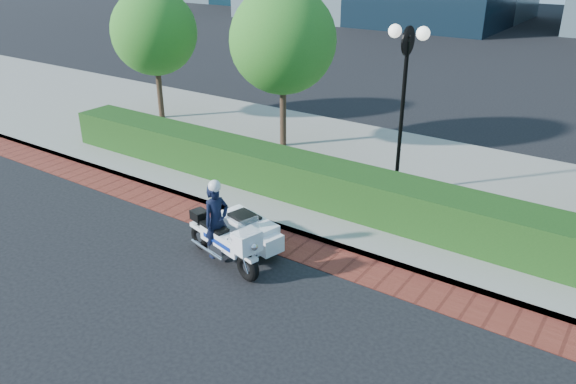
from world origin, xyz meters
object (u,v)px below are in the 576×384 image
Objects in this scene: tree_a at (154,32)px; lamppost at (404,85)px; tree_b at (283,40)px; police_motorcycle at (233,231)px.

lamppost is at bearing -7.41° from tree_a.
police_motorcycle is (2.99, -6.08, -2.81)m from tree_b.
police_motorcycle is at bearing -35.62° from tree_a.
tree_a is at bearing 158.17° from police_motorcycle.
tree_b reaches higher than police_motorcycle.
tree_b is 7.34m from police_motorcycle.
police_motorcycle is (8.49, -6.08, -2.60)m from tree_a.
police_motorcycle is at bearing -63.83° from tree_b.
tree_b reaches higher than tree_a.
tree_b is at bearing 0.00° from tree_a.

